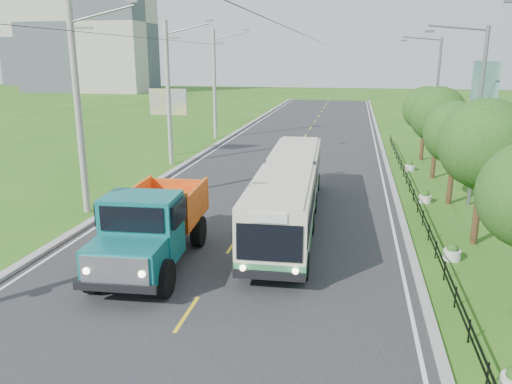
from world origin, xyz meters
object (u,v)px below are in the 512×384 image
(tree_fourth, at_px, (456,136))
(planter_near, at_px, (452,253))
(tree_back, at_px, (426,111))
(bus, at_px, (289,187))
(streetlight_far, at_px, (435,93))
(billboard_right, at_px, (483,94))
(pole_mid, at_px, (169,93))
(planter_mid, at_px, (425,197))
(pole_far, at_px, (215,84))
(billboard_left, at_px, (168,106))
(pole_near, at_px, (79,110))
(dump_truck, at_px, (152,222))
(tree_fifth, at_px, (438,118))
(streetlight_mid, at_px, (476,111))
(tree_third, at_px, (485,149))
(planter_far, at_px, (410,166))

(tree_fourth, xyz_separation_m, planter_near, (-1.26, -8.14, -3.30))
(tree_back, relative_size, bus, 0.37)
(streetlight_far, distance_m, billboard_right, 8.18)
(pole_mid, relative_size, planter_mid, 14.93)
(pole_far, distance_m, planter_mid, 25.85)
(planter_mid, bearing_deg, billboard_right, 58.34)
(pole_far, height_order, billboard_left, pole_far)
(tree_back, relative_size, planter_mid, 8.21)
(pole_near, relative_size, tree_fourth, 1.85)
(pole_mid, distance_m, planter_mid, 18.88)
(pole_mid, bearing_deg, tree_back, 15.84)
(pole_mid, height_order, dump_truck, pole_mid)
(bus, bearing_deg, planter_near, -27.84)
(tree_fifth, distance_m, streetlight_mid, 6.28)
(pole_mid, distance_m, bus, 15.94)
(tree_fifth, bearing_deg, planter_mid, -101.56)
(billboard_right, bearing_deg, streetlight_mid, -105.44)
(pole_near, distance_m, tree_fifth, 21.31)
(tree_back, height_order, planter_mid, tree_back)
(planter_near, distance_m, bus, 7.57)
(tree_fourth, distance_m, streetlight_mid, 1.54)
(pole_far, xyz_separation_m, billboard_right, (20.56, -13.00, 0.25))
(tree_third, bearing_deg, streetlight_far, 87.73)
(streetlight_far, bearing_deg, streetlight_mid, -90.00)
(tree_fourth, relative_size, streetlight_mid, 0.60)
(pole_far, height_order, planter_near, pole_far)
(pole_far, bearing_deg, pole_mid, -90.00)
(pole_mid, relative_size, pole_far, 1.00)
(tree_fifth, relative_size, bus, 0.39)
(streetlight_mid, bearing_deg, planter_far, 104.32)
(billboard_left, bearing_deg, tree_back, 6.31)
(streetlight_mid, xyz_separation_m, streetlight_far, (0.00, 14.00, 0.00))
(pole_far, xyz_separation_m, streetlight_mid, (18.90, -19.00, -0.19))
(pole_far, bearing_deg, planter_mid, -48.41)
(tree_back, bearing_deg, dump_truck, -118.32)
(pole_mid, bearing_deg, bus, -49.31)
(tree_back, distance_m, planter_far, 5.48)
(planter_near, bearing_deg, pole_far, 121.99)
(streetlight_mid, bearing_deg, planter_mid, -180.00)
(pole_far, xyz_separation_m, planter_mid, (16.86, -19.00, -4.81))
(pole_far, height_order, streetlight_far, pole_far)
(pole_far, relative_size, dump_truck, 1.39)
(streetlight_far, height_order, bus, streetlight_far)
(tree_fifth, bearing_deg, bus, -126.03)
(pole_far, distance_m, billboard_right, 24.33)
(planter_near, bearing_deg, billboard_left, 135.16)
(planter_mid, height_order, planter_far, same)
(pole_far, distance_m, planter_far, 20.70)
(streetlight_far, distance_m, bus, 20.99)
(streetlight_mid, height_order, dump_truck, streetlight_mid)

